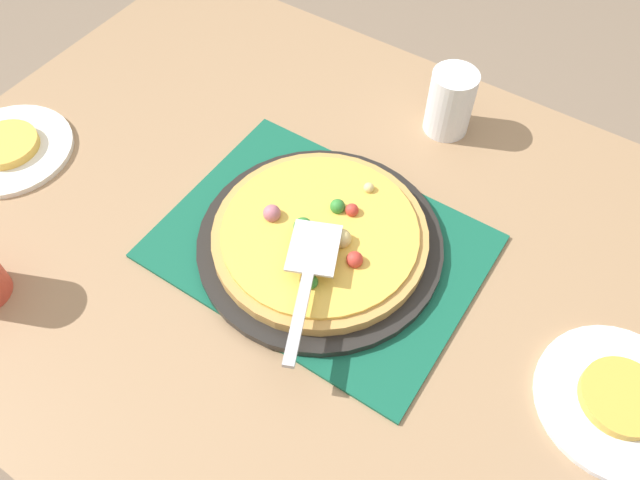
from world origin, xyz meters
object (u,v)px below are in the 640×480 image
(pizza_pan, at_px, (320,243))
(plate_far_right, at_px, (618,401))
(served_slice_right, at_px, (622,397))
(cup_near, at_px, (450,102))
(served_slice_left, at_px, (6,145))
(pizza, at_px, (320,235))
(pizza_server, at_px, (308,276))
(plate_near_left, at_px, (9,150))

(pizza_pan, distance_m, plate_far_right, 0.47)
(served_slice_right, xyz_separation_m, cup_near, (-0.42, 0.34, 0.04))
(served_slice_left, xyz_separation_m, cup_near, (0.61, 0.48, 0.04))
(served_slice_right, bearing_deg, pizza_pan, -179.08)
(pizza, bearing_deg, pizza_server, -66.68)
(pizza_pan, xyz_separation_m, served_slice_right, (0.47, 0.01, 0.01))
(pizza, height_order, served_slice_right, pizza)
(cup_near, bearing_deg, served_slice_left, -142.12)
(pizza, height_order, plate_near_left, pizza)
(pizza_pan, xyz_separation_m, plate_near_left, (-0.57, -0.13, -0.01))
(plate_near_left, xyz_separation_m, cup_near, (0.61, 0.48, 0.06))
(pizza_pan, distance_m, plate_near_left, 0.58)
(plate_near_left, bearing_deg, pizza, 12.73)
(pizza_server, bearing_deg, plate_near_left, -176.33)
(pizza_pan, bearing_deg, plate_far_right, 0.92)
(cup_near, bearing_deg, pizza, -96.97)
(served_slice_left, distance_m, cup_near, 0.78)
(cup_near, bearing_deg, pizza_server, -90.50)
(pizza, relative_size, served_slice_right, 3.00)
(plate_far_right, distance_m, served_slice_right, 0.01)
(pizza_server, bearing_deg, pizza_pan, 113.54)
(plate_near_left, distance_m, cup_near, 0.78)
(plate_near_left, distance_m, served_slice_left, 0.01)
(cup_near, bearing_deg, plate_near_left, -142.12)
(pizza_pan, xyz_separation_m, pizza_server, (0.04, -0.09, 0.06))
(pizza, relative_size, plate_near_left, 1.50)
(served_slice_left, relative_size, cup_near, 0.92)
(plate_near_left, height_order, served_slice_right, served_slice_right)
(pizza, xyz_separation_m, plate_far_right, (0.47, 0.01, -0.03))
(plate_far_right, bearing_deg, pizza_pan, -179.08)
(pizza_pan, height_order, pizza, pizza)
(pizza_pan, xyz_separation_m, served_slice_left, (-0.57, -0.13, 0.01))
(pizza_pan, bearing_deg, pizza, -14.86)
(pizza_server, bearing_deg, pizza, 113.32)
(plate_near_left, xyz_separation_m, served_slice_left, (0.00, 0.00, 0.01))
(served_slice_right, bearing_deg, plate_far_right, 90.00)
(pizza_pan, distance_m, served_slice_right, 0.47)
(served_slice_right, bearing_deg, cup_near, 141.40)
(pizza_pan, bearing_deg, served_slice_left, -167.24)
(cup_near, bearing_deg, plate_far_right, -38.60)
(pizza, bearing_deg, plate_far_right, 0.94)
(pizza_pan, xyz_separation_m, plate_far_right, (0.47, 0.01, -0.01))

